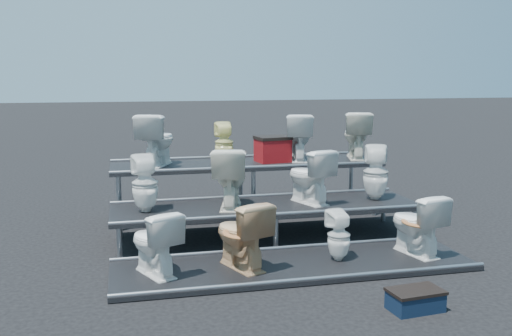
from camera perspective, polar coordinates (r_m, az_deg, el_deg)
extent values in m
plane|color=black|center=(7.96, 1.07, -6.95)|extent=(80.00, 80.00, 0.00)
cube|color=black|center=(6.76, 3.83, -9.72)|extent=(4.20, 1.20, 0.06)
cube|color=black|center=(7.90, 1.07, -5.35)|extent=(4.20, 1.20, 0.46)
cube|color=black|center=(9.09, -0.95, -2.10)|extent=(4.20, 1.20, 0.86)
imported|color=white|center=(6.38, -10.14, -7.33)|extent=(0.66, 0.82, 0.73)
imported|color=tan|center=(6.48, -1.50, -6.63)|extent=(0.68, 0.88, 0.79)
imported|color=white|center=(6.84, 8.28, -6.69)|extent=(0.30, 0.30, 0.60)
imported|color=white|center=(7.24, 15.74, -5.39)|extent=(0.57, 0.82, 0.76)
imported|color=white|center=(7.54, -11.04, -1.53)|extent=(0.38, 0.38, 0.75)
imported|color=silver|center=(7.65, -2.63, -0.94)|extent=(0.64, 0.89, 0.82)
imported|color=white|center=(7.94, 5.34, -0.80)|extent=(0.65, 0.85, 0.76)
imported|color=white|center=(8.31, 11.88, -0.44)|extent=(0.46, 0.47, 0.78)
imported|color=white|center=(8.77, -9.90, 2.81)|extent=(0.72, 0.89, 0.79)
imported|color=#F6EE9B|center=(8.90, -3.21, 2.55)|extent=(0.29, 0.30, 0.64)
imported|color=white|center=(9.18, 4.26, 3.10)|extent=(0.58, 0.82, 0.76)
imported|color=silver|center=(9.52, 9.99, 3.27)|extent=(0.61, 0.84, 0.77)
cube|color=maroon|center=(9.05, 1.68, 1.76)|extent=(0.55, 0.47, 0.36)
cube|color=black|center=(5.81, 15.64, -12.72)|extent=(0.52, 0.35, 0.18)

